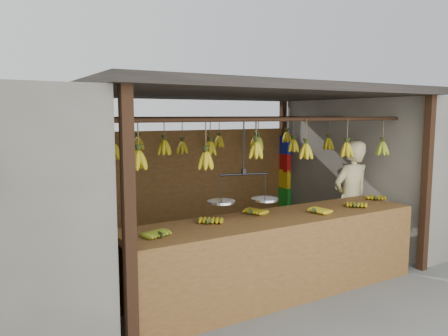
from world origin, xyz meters
TOP-DOWN VIEW (x-y plane):
  - ground at (0.00, 0.00)m, footprint 80.00×80.00m
  - stall at (0.00, 0.33)m, footprint 4.30×3.30m
  - neighbor_right at (3.60, 0.00)m, footprint 3.00×3.00m
  - counter at (-0.13, -1.23)m, footprint 3.68×0.83m
  - hanging_bananas at (0.00, -0.01)m, footprint 3.60×2.24m
  - balance_scale at (-0.52, -1.00)m, footprint 0.79×0.43m
  - vendor at (1.60, -0.60)m, footprint 0.62×0.41m
  - bag_bundles at (1.94, 1.35)m, footprint 0.08×0.26m

SIDE VIEW (x-z plane):
  - ground at x=0.00m, z-range 0.00..0.00m
  - counter at x=-0.13m, z-range 0.23..1.19m
  - vendor at x=1.60m, z-range 0.00..1.69m
  - bag_bundles at x=1.94m, z-range 0.35..1.67m
  - balance_scale at x=-0.52m, z-range 0.69..1.60m
  - neighbor_right at x=3.60m, z-range 0.00..2.30m
  - hanging_bananas at x=0.00m, z-range 1.43..1.81m
  - stall at x=0.00m, z-range 0.77..3.17m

